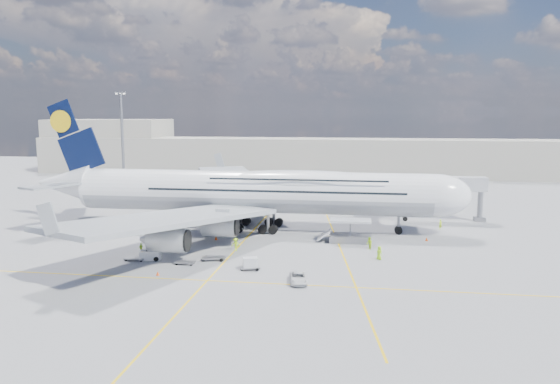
# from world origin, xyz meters

# --- Properties ---
(ground) EXTENTS (300.00, 300.00, 0.00)m
(ground) POSITION_xyz_m (0.00, 0.00, 0.00)
(ground) COLOR gray
(ground) RESTS_ON ground
(taxi_line_main) EXTENTS (0.25, 220.00, 0.01)m
(taxi_line_main) POSITION_xyz_m (0.00, 0.00, 0.01)
(taxi_line_main) COLOR yellow
(taxi_line_main) RESTS_ON ground
(taxi_line_cross) EXTENTS (120.00, 0.25, 0.01)m
(taxi_line_cross) POSITION_xyz_m (0.00, -20.00, 0.01)
(taxi_line_cross) COLOR yellow
(taxi_line_cross) RESTS_ON ground
(taxi_line_diag) EXTENTS (14.16, 99.06, 0.01)m
(taxi_line_diag) POSITION_xyz_m (14.00, 10.00, 0.01)
(taxi_line_diag) COLOR yellow
(taxi_line_diag) RESTS_ON ground
(airliner) EXTENTS (77.26, 79.15, 23.71)m
(airliner) POSITION_xyz_m (0.26, 10.00, 6.87)
(airliner) COLOR white
(airliner) RESTS_ON ground
(jet_bridge) EXTENTS (18.80, 12.10, 8.50)m
(jet_bridge) POSITION_xyz_m (29.81, 20.94, 6.85)
(jet_bridge) COLOR #B7B7BC
(jet_bridge) RESTS_ON ground
(cargo_loader) EXTENTS (8.53, 3.20, 3.67)m
(cargo_loader) POSITION_xyz_m (16.82, 2.89, 1.25)
(cargo_loader) COLOR silver
(cargo_loader) RESTS_ON ground
(light_mast) EXTENTS (3.00, 0.70, 25.50)m
(light_mast) POSITION_xyz_m (-40.00, 45.00, 13.21)
(light_mast) COLOR gray
(light_mast) RESTS_ON ground
(terminal) EXTENTS (180.00, 16.00, 12.00)m
(terminal) POSITION_xyz_m (0.00, 95.00, 6.00)
(terminal) COLOR #B2AD9E
(terminal) RESTS_ON ground
(hangar) EXTENTS (40.00, 22.00, 18.00)m
(hangar) POSITION_xyz_m (-70.00, 100.00, 9.00)
(hangar) COLOR #B2AD9E
(hangar) RESTS_ON ground
(tree_line) EXTENTS (160.00, 6.00, 8.00)m
(tree_line) POSITION_xyz_m (40.00, 140.00, 4.00)
(tree_line) COLOR #193814
(tree_line) RESTS_ON ground
(dolly_row_a) EXTENTS (3.51, 2.39, 2.03)m
(dolly_row_a) POSITION_xyz_m (-13.39, 1.11, 1.09)
(dolly_row_a) COLOR gray
(dolly_row_a) RESTS_ON ground
(dolly_row_b) EXTENTS (2.82, 1.54, 0.41)m
(dolly_row_b) POSITION_xyz_m (-12.54, -12.60, 0.32)
(dolly_row_b) COLOR gray
(dolly_row_b) RESTS_ON ground
(dolly_row_c) EXTENTS (2.63, 1.48, 0.38)m
(dolly_row_c) POSITION_xyz_m (-5.00, -13.47, 0.29)
(dolly_row_c) COLOR gray
(dolly_row_c) RESTS_ON ground
(dolly_back) EXTENTS (2.95, 2.08, 0.39)m
(dolly_back) POSITION_xyz_m (-15.95, 4.23, 0.30)
(dolly_back) COLOR gray
(dolly_back) RESTS_ON ground
(dolly_nose_far) EXTENTS (2.86, 2.07, 1.62)m
(dolly_nose_far) POSITION_xyz_m (4.32, -14.62, 0.87)
(dolly_nose_far) COLOR gray
(dolly_nose_far) RESTS_ON ground
(dolly_nose_near) EXTENTS (3.49, 2.43, 0.46)m
(dolly_nose_near) POSITION_xyz_m (-1.69, -10.86, 0.36)
(dolly_nose_near) COLOR gray
(dolly_nose_near) RESTS_ON ground
(baggage_tug) EXTENTS (3.02, 1.78, 1.78)m
(baggage_tug) POSITION_xyz_m (-10.47, -12.07, 0.78)
(baggage_tug) COLOR silver
(baggage_tug) RESTS_ON ground
(catering_truck_inner) EXTENTS (6.84, 3.07, 3.97)m
(catering_truck_inner) POSITION_xyz_m (-13.98, 23.33, 1.88)
(catering_truck_inner) COLOR gray
(catering_truck_inner) RESTS_ON ground
(catering_truck_outer) EXTENTS (6.38, 3.43, 3.61)m
(catering_truck_outer) POSITION_xyz_m (-21.74, 38.55, 1.68)
(catering_truck_outer) COLOR gray
(catering_truck_outer) RESTS_ON ground
(service_van) EXTENTS (2.69, 4.64, 1.22)m
(service_van) POSITION_xyz_m (11.23, -19.27, 0.61)
(service_van) COLOR silver
(service_van) RESTS_ON ground
(crew_nose) EXTENTS (0.79, 0.74, 1.82)m
(crew_nose) POSITION_xyz_m (32.58, 14.72, 0.91)
(crew_nose) COLOR #BCED19
(crew_nose) RESTS_ON ground
(crew_loader) EXTENTS (1.11, 1.19, 1.96)m
(crew_loader) POSITION_xyz_m (19.97, -1.76, 0.98)
(crew_loader) COLOR #B8ED19
(crew_loader) RESTS_ON ground
(crew_wing) EXTENTS (0.64, 0.95, 1.49)m
(crew_wing) POSITION_xyz_m (-13.34, -8.52, 0.75)
(crew_wing) COLOR #ADEA18
(crew_wing) RESTS_ON ground
(crew_van) EXTENTS (1.12, 1.10, 1.95)m
(crew_van) POSITION_xyz_m (21.27, -7.14, 0.98)
(crew_van) COLOR #A1EF19
(crew_van) RESTS_ON ground
(crew_tug) EXTENTS (1.32, 0.78, 2.01)m
(crew_tug) POSITION_xyz_m (0.22, -5.43, 1.00)
(crew_tug) COLOR #A9E317
(crew_tug) RESTS_ON ground
(cone_nose) EXTENTS (0.47, 0.47, 0.60)m
(cone_nose) POSITION_xyz_m (29.19, 5.52, 0.29)
(cone_nose) COLOR #F0490C
(cone_nose) RESTS_ON ground
(cone_wing_left_inner) EXTENTS (0.45, 0.45, 0.57)m
(cone_wing_left_inner) POSITION_xyz_m (-7.00, 29.98, 0.28)
(cone_wing_left_inner) COLOR #F0490C
(cone_wing_left_inner) RESTS_ON ground
(cone_wing_left_outer) EXTENTS (0.45, 0.45, 0.57)m
(cone_wing_left_outer) POSITION_xyz_m (-5.15, 38.66, 0.28)
(cone_wing_left_outer) COLOR #F0490C
(cone_wing_left_outer) RESTS_ON ground
(cone_wing_right_inner) EXTENTS (0.49, 0.49, 0.62)m
(cone_wing_right_inner) POSITION_xyz_m (-4.61, 1.20, 0.30)
(cone_wing_right_inner) COLOR #F0490C
(cone_wing_right_inner) RESTS_ON ground
(cone_wing_right_outer) EXTENTS (0.44, 0.44, 0.56)m
(cone_wing_right_outer) POSITION_xyz_m (-6.82, -18.86, 0.27)
(cone_wing_right_outer) COLOR #F0490C
(cone_wing_right_outer) RESTS_ON ground
(cone_tail) EXTENTS (0.38, 0.38, 0.49)m
(cone_tail) POSITION_xyz_m (-31.87, 10.52, 0.23)
(cone_tail) COLOR #F0490C
(cone_tail) RESTS_ON ground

